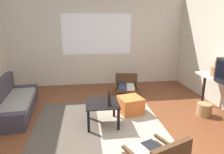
{
  "coord_description": "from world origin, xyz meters",
  "views": [
    {
      "loc": [
        -0.38,
        -2.99,
        1.86
      ],
      "look_at": [
        0.19,
        1.13,
        0.72
      ],
      "focal_mm": 32.1,
      "sensor_mm": 36.0,
      "label": 1
    }
  ],
  "objects_px": {
    "couch": "(12,103)",
    "coffee_table": "(102,107)",
    "armchair_by_window": "(126,85)",
    "glass_bottle": "(109,99)",
    "wicker_basket": "(204,109)",
    "ottoman_orange": "(130,105)",
    "clay_vase": "(216,70)"
  },
  "relations": [
    {
      "from": "coffee_table",
      "to": "armchair_by_window",
      "type": "bearing_deg",
      "value": 63.44
    },
    {
      "from": "glass_bottle",
      "to": "wicker_basket",
      "type": "xyz_separation_m",
      "value": [
        2.0,
        0.23,
        -0.43
      ]
    },
    {
      "from": "clay_vase",
      "to": "wicker_basket",
      "type": "distance_m",
      "value": 0.85
    },
    {
      "from": "couch",
      "to": "coffee_table",
      "type": "bearing_deg",
      "value": -21.96
    },
    {
      "from": "couch",
      "to": "wicker_basket",
      "type": "xyz_separation_m",
      "value": [
        3.94,
        -0.65,
        -0.09
      ]
    },
    {
      "from": "coffee_table",
      "to": "ottoman_orange",
      "type": "bearing_deg",
      "value": 32.36
    },
    {
      "from": "armchair_by_window",
      "to": "wicker_basket",
      "type": "xyz_separation_m",
      "value": [
        1.32,
        -1.49,
        -0.11
      ]
    },
    {
      "from": "couch",
      "to": "wicker_basket",
      "type": "bearing_deg",
      "value": -9.38
    },
    {
      "from": "ottoman_orange",
      "to": "glass_bottle",
      "type": "height_order",
      "value": "glass_bottle"
    },
    {
      "from": "couch",
      "to": "glass_bottle",
      "type": "xyz_separation_m",
      "value": [
        1.94,
        -0.88,
        0.34
      ]
    },
    {
      "from": "couch",
      "to": "armchair_by_window",
      "type": "bearing_deg",
      "value": 17.84
    },
    {
      "from": "armchair_by_window",
      "to": "ottoman_orange",
      "type": "bearing_deg",
      "value": -97.64
    },
    {
      "from": "armchair_by_window",
      "to": "clay_vase",
      "type": "distance_m",
      "value": 2.18
    },
    {
      "from": "coffee_table",
      "to": "glass_bottle",
      "type": "xyz_separation_m",
      "value": [
        0.12,
        -0.14,
        0.2
      ]
    },
    {
      "from": "couch",
      "to": "wicker_basket",
      "type": "distance_m",
      "value": 4.0
    },
    {
      "from": "ottoman_orange",
      "to": "clay_vase",
      "type": "distance_m",
      "value": 1.92
    },
    {
      "from": "couch",
      "to": "armchair_by_window",
      "type": "distance_m",
      "value": 2.75
    },
    {
      "from": "ottoman_orange",
      "to": "wicker_basket",
      "type": "bearing_deg",
      "value": -11.97
    },
    {
      "from": "couch",
      "to": "glass_bottle",
      "type": "bearing_deg",
      "value": -24.39
    },
    {
      "from": "armchair_by_window",
      "to": "ottoman_orange",
      "type": "height_order",
      "value": "armchair_by_window"
    },
    {
      "from": "couch",
      "to": "glass_bottle",
      "type": "relative_size",
      "value": 6.33
    },
    {
      "from": "clay_vase",
      "to": "glass_bottle",
      "type": "height_order",
      "value": "clay_vase"
    },
    {
      "from": "coffee_table",
      "to": "armchair_by_window",
      "type": "xyz_separation_m",
      "value": [
        0.79,
        1.58,
        -0.11
      ]
    },
    {
      "from": "ottoman_orange",
      "to": "coffee_table",
      "type": "bearing_deg",
      "value": -147.64
    },
    {
      "from": "coffee_table",
      "to": "glass_bottle",
      "type": "bearing_deg",
      "value": -51.31
    },
    {
      "from": "couch",
      "to": "glass_bottle",
      "type": "distance_m",
      "value": 2.16
    },
    {
      "from": "wicker_basket",
      "to": "ottoman_orange",
      "type": "bearing_deg",
      "value": 168.03
    },
    {
      "from": "glass_bottle",
      "to": "wicker_basket",
      "type": "distance_m",
      "value": 2.06
    },
    {
      "from": "armchair_by_window",
      "to": "clay_vase",
      "type": "xyz_separation_m",
      "value": [
        1.61,
        -1.31,
        0.66
      ]
    },
    {
      "from": "couch",
      "to": "coffee_table",
      "type": "relative_size",
      "value": 3.07
    },
    {
      "from": "clay_vase",
      "to": "glass_bottle",
      "type": "bearing_deg",
      "value": -169.73
    },
    {
      "from": "couch",
      "to": "armchair_by_window",
      "type": "xyz_separation_m",
      "value": [
        2.62,
        0.84,
        0.02
      ]
    }
  ]
}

